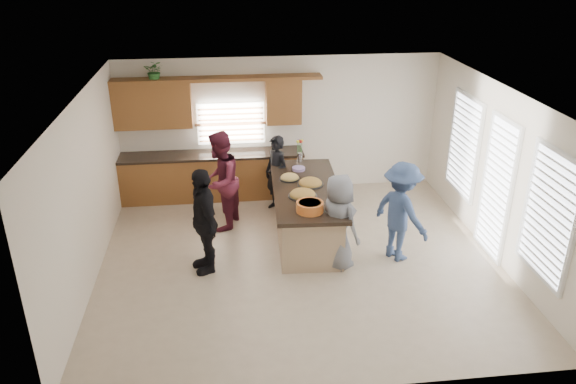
{
  "coord_description": "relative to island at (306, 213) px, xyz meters",
  "views": [
    {
      "loc": [
        -1.13,
        -7.99,
        4.87
      ],
      "look_at": [
        -0.16,
        0.21,
        1.15
      ],
      "focal_mm": 35.0,
      "sensor_mm": 36.0,
      "label": 1
    }
  ],
  "objects": [
    {
      "name": "floor",
      "position": [
        -0.23,
        -0.81,
        -0.45
      ],
      "size": [
        6.5,
        6.5,
        0.0
      ],
      "primitive_type": "plane",
      "color": "#C1AC90",
      "rests_on": "ground"
    },
    {
      "name": "salad_bowl",
      "position": [
        -0.08,
        -0.94,
        0.58
      ],
      "size": [
        0.43,
        0.43,
        0.16
      ],
      "color": "orange",
      "rests_on": "island"
    },
    {
      "name": "platter_back",
      "position": [
        -0.24,
        0.39,
        0.52
      ],
      "size": [
        0.36,
        0.36,
        0.15
      ],
      "color": "black",
      "rests_on": "island"
    },
    {
      "name": "room_shell",
      "position": [
        -0.23,
        -0.81,
        1.45
      ],
      "size": [
        6.52,
        6.02,
        2.81
      ],
      "color": "silver",
      "rests_on": "ground"
    },
    {
      "name": "woman_left_mid",
      "position": [
        -1.48,
        0.53,
        0.46
      ],
      "size": [
        0.95,
        1.07,
        1.83
      ],
      "primitive_type": "imported",
      "rotation": [
        0.0,
        0.0,
        -1.9
      ],
      "color": "#5A1B2A",
      "rests_on": "ground"
    },
    {
      "name": "woman_right_front",
      "position": [
        0.36,
        -1.05,
        0.34
      ],
      "size": [
        0.85,
        0.93,
        1.59
      ],
      "primitive_type": "imported",
      "rotation": [
        0.0,
        0.0,
        2.15
      ],
      "color": "slate",
      "rests_on": "ground"
    },
    {
      "name": "platter_front",
      "position": [
        -0.12,
        -0.37,
        0.53
      ],
      "size": [
        0.48,
        0.48,
        0.2
      ],
      "color": "black",
      "rests_on": "island"
    },
    {
      "name": "island",
      "position": [
        0.0,
        0.0,
        0.0
      ],
      "size": [
        1.28,
        2.75,
        0.95
      ],
      "rotation": [
        0.0,
        0.0,
        -0.05
      ],
      "color": "tan",
      "rests_on": "ground"
    },
    {
      "name": "woman_left_back",
      "position": [
        -0.41,
        1.13,
        0.3
      ],
      "size": [
        0.61,
        0.66,
        1.51
      ],
      "primitive_type": "imported",
      "rotation": [
        0.0,
        0.0,
        -0.98
      ],
      "color": "black",
      "rests_on": "ground"
    },
    {
      "name": "right_wall_glazing",
      "position": [
        2.99,
        -0.94,
        0.89
      ],
      "size": [
        0.06,
        4.0,
        2.25
      ],
      "color": "white",
      "rests_on": "ground"
    },
    {
      "name": "flower_vase",
      "position": [
        0.05,
        1.25,
        0.75
      ],
      "size": [
        0.14,
        0.14,
        0.44
      ],
      "color": "silver",
      "rests_on": "island"
    },
    {
      "name": "woman_right_back",
      "position": [
        1.42,
        -0.91,
        0.39
      ],
      "size": [
        1.08,
        1.26,
        1.69
      ],
      "primitive_type": "imported",
      "rotation": [
        0.0,
        0.0,
        2.08
      ],
      "color": "navy",
      "rests_on": "ground"
    },
    {
      "name": "platter_mid",
      "position": [
        0.09,
        0.1,
        0.53
      ],
      "size": [
        0.46,
        0.46,
        0.18
      ],
      "color": "black",
      "rests_on": "island"
    },
    {
      "name": "clear_cup",
      "position": [
        0.35,
        -0.81,
        0.55
      ],
      "size": [
        0.07,
        0.07,
        0.1
      ],
      "primitive_type": "cylinder",
      "color": "white",
      "rests_on": "island"
    },
    {
      "name": "potted_plant",
      "position": [
        -2.62,
        2.01,
        2.15
      ],
      "size": [
        0.4,
        0.36,
        0.4
      ],
      "primitive_type": "imported",
      "rotation": [
        0.0,
        0.0,
        -0.13
      ],
      "color": "#357C31",
      "rests_on": "back_cabinetry"
    },
    {
      "name": "back_cabinetry",
      "position": [
        -1.69,
        1.93,
        0.46
      ],
      "size": [
        4.08,
        0.66,
        2.46
      ],
      "color": "brown",
      "rests_on": "ground"
    },
    {
      "name": "woman_left_front",
      "position": [
        -1.75,
        -0.91,
        0.42
      ],
      "size": [
        0.69,
        1.1,
        1.74
      ],
      "primitive_type": "imported",
      "rotation": [
        0.0,
        0.0,
        -1.29
      ],
      "color": "black",
      "rests_on": "ground"
    },
    {
      "name": "plate_stack",
      "position": [
        -0.03,
        0.82,
        0.52
      ],
      "size": [
        0.24,
        0.24,
        0.05
      ],
      "primitive_type": "cylinder",
      "color": "#A080BA",
      "rests_on": "island"
    }
  ]
}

